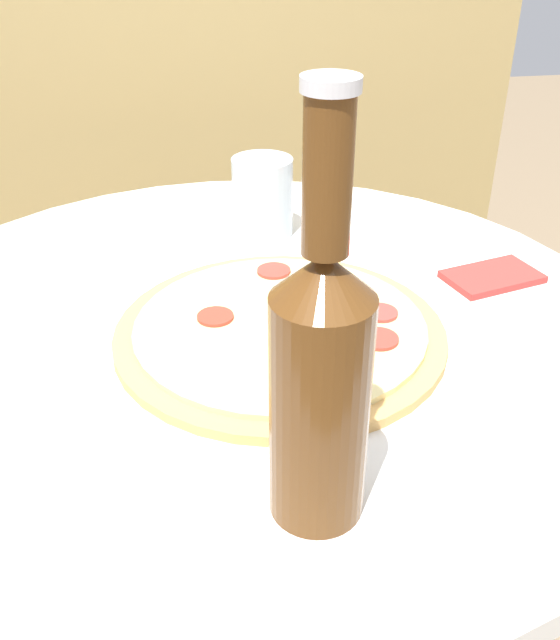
# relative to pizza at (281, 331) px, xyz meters

# --- Properties ---
(table) EXTENTS (0.81, 0.81, 0.71)m
(table) POSITION_rel_pizza_xyz_m (-0.03, 0.04, -0.18)
(table) COLOR silver
(table) RESTS_ON ground_plane
(pizza) EXTENTS (0.32, 0.32, 0.02)m
(pizza) POSITION_rel_pizza_xyz_m (0.00, 0.00, 0.00)
(pizza) COLOR tan
(pizza) RESTS_ON table
(beer_bottle) EXTENTS (0.07, 0.07, 0.30)m
(beer_bottle) POSITION_rel_pizza_xyz_m (-0.01, -0.22, 0.10)
(beer_bottle) COLOR #563314
(beer_bottle) RESTS_ON table
(drinking_glass) EXTENTS (0.08, 0.08, 0.10)m
(drinking_glass) POSITION_rel_pizza_xyz_m (0.02, 0.25, 0.04)
(drinking_glass) COLOR #ADBCC6
(drinking_glass) RESTS_ON table
(napkin) EXTENTS (0.12, 0.09, 0.01)m
(napkin) POSITION_rel_pizza_xyz_m (0.25, 0.08, -0.00)
(napkin) COLOR red
(napkin) RESTS_ON table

